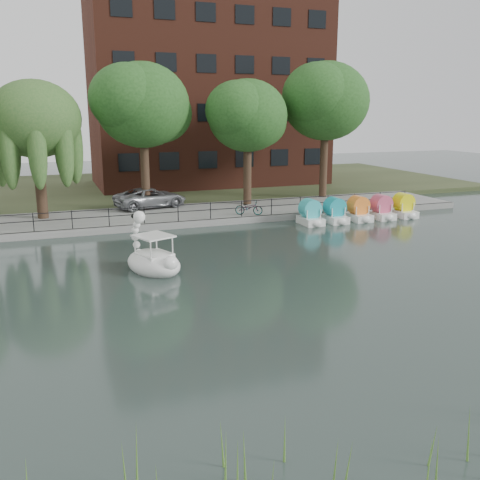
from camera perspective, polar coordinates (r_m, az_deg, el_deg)
ground_plane at (r=19.76m, az=2.65°, el=-6.36°), size 120.00×120.00×0.00m
promenade at (r=34.51m, az=-7.67°, el=2.56°), size 40.00×6.00×0.40m
kerb at (r=31.69m, az=-6.50°, el=1.61°), size 40.00×0.25×0.40m
land_strip at (r=48.11m, az=-11.35°, el=5.50°), size 60.00×22.00×0.36m
railing at (r=31.70m, az=-6.63°, el=3.35°), size 32.00×0.05×1.00m
apartment_building at (r=49.25m, az=-3.45°, el=16.63°), size 20.00×10.07×18.00m
willow_mid at (r=34.11m, az=-21.05°, el=11.90°), size 5.32×5.32×8.15m
broadleaf_center at (r=35.66m, az=-10.37°, el=13.91°), size 6.00×6.00×9.25m
broadleaf_right at (r=37.05m, az=0.81°, el=13.06°), size 5.40×5.40×8.32m
broadleaf_far at (r=40.72m, az=9.15°, el=14.37°), size 6.30×6.30×9.71m
minivan at (r=36.43m, az=-9.53°, el=4.63°), size 3.80×6.00×1.54m
bicycle at (r=33.44m, az=0.96°, el=3.55°), size 1.34×1.80×1.00m
swan_boat at (r=23.34m, az=-9.30°, el=-1.96°), size 2.86×3.45×2.51m
pedal_boat_row at (r=34.54m, az=12.53°, el=3.05°), size 7.95×1.70×1.40m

